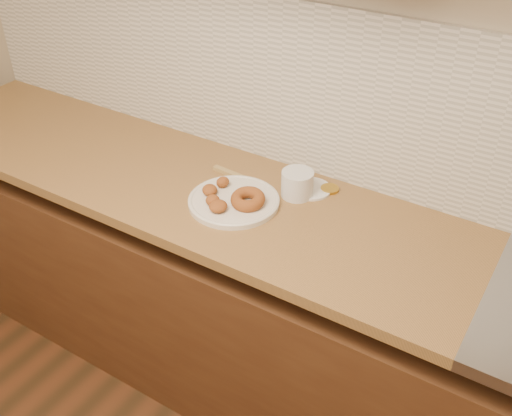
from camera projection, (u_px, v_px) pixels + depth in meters
name	position (u px, v px, depth m)	size (l,w,h in m)	color
wall_back	(381.00, 61.00, 1.84)	(4.00, 0.02, 2.70)	tan
base_cabinet	(316.00, 342.00, 2.17)	(3.60, 0.60, 0.77)	#4E2E18
butcher_block	(165.00, 177.00, 2.18)	(2.30, 0.62, 0.04)	olive
backsplash	(374.00, 108.00, 1.92)	(3.60, 0.02, 0.60)	beige
donut_plate	(234.00, 201.00, 2.00)	(0.31, 0.31, 0.02)	beige
ring_donut	(248.00, 199.00, 1.96)	(0.12, 0.12, 0.04)	brown
fried_dough_chunks	(216.00, 196.00, 1.98)	(0.15, 0.19, 0.04)	brown
plastic_tub	(297.00, 184.00, 2.02)	(0.11, 0.11, 0.09)	silver
tub_lid	(310.00, 189.00, 2.07)	(0.14, 0.14, 0.01)	white
brass_jar_lid	(330.00, 189.00, 2.06)	(0.06, 0.06, 0.01)	#B38A2A
wooden_utensil	(233.00, 174.00, 2.14)	(0.17, 0.02, 0.01)	#A18449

